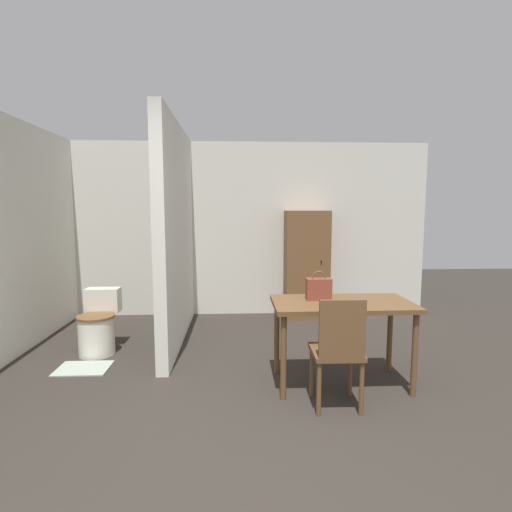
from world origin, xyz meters
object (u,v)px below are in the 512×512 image
toilet (98,326)px  handbag (318,289)px  wooden_cabinet (306,265)px  wooden_chair (338,349)px  dining_table (341,311)px

toilet → handbag: size_ratio=2.60×
wooden_cabinet → wooden_chair: bearing=-94.8°
wooden_chair → dining_table: bearing=73.2°
wooden_chair → toilet: bearing=150.2°
dining_table → wooden_chair: bearing=-107.8°
wooden_chair → toilet: size_ratio=1.33×
toilet → wooden_cabinet: size_ratio=0.44×
wooden_chair → wooden_cabinet: (0.22, 2.67, 0.28)m
dining_table → wooden_cabinet: bearing=87.9°
wooden_chair → handbag: size_ratio=3.46×
dining_table → wooden_cabinet: (0.08, 2.22, 0.10)m
dining_table → toilet: (-2.41, 0.90, -0.37)m
wooden_chair → toilet: (-2.27, 1.35, -0.20)m
toilet → handbag: 2.43m
dining_table → toilet: size_ratio=1.80×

